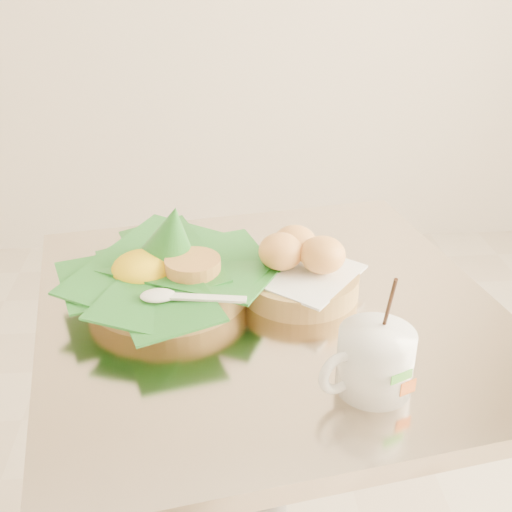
{
  "coord_description": "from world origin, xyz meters",
  "views": [
    {
      "loc": [
        0.11,
        -0.8,
        1.28
      ],
      "look_at": [
        0.18,
        0.08,
        0.82
      ],
      "focal_mm": 45.0,
      "sensor_mm": 36.0,
      "label": 1
    }
  ],
  "objects": [
    {
      "name": "cafe_table",
      "position": [
        0.2,
        0.05,
        0.53
      ],
      "size": [
        0.81,
        0.81,
        0.75
      ],
      "rotation": [
        0.0,
        0.0,
        0.17
      ],
      "color": "gray",
      "rests_on": "floor"
    },
    {
      "name": "rice_basket",
      "position": [
        0.04,
        0.1,
        0.79
      ],
      "size": [
        0.32,
        0.32,
        0.16
      ],
      "rotation": [
        0.0,
        0.0,
        0.14
      ],
      "color": "#A98648",
      "rests_on": "cafe_table"
    },
    {
      "name": "bread_basket",
      "position": [
        0.25,
        0.09,
        0.79
      ],
      "size": [
        0.23,
        0.23,
        0.1
      ],
      "rotation": [
        0.0,
        0.0,
        0.11
      ],
      "color": "#A98648",
      "rests_on": "cafe_table"
    },
    {
      "name": "coffee_mug",
      "position": [
        0.31,
        -0.16,
        0.79
      ],
      "size": [
        0.13,
        0.1,
        0.17
      ],
      "rotation": [
        0.0,
        0.0,
        0.43
      ],
      "color": "white",
      "rests_on": "cafe_table"
    }
  ]
}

